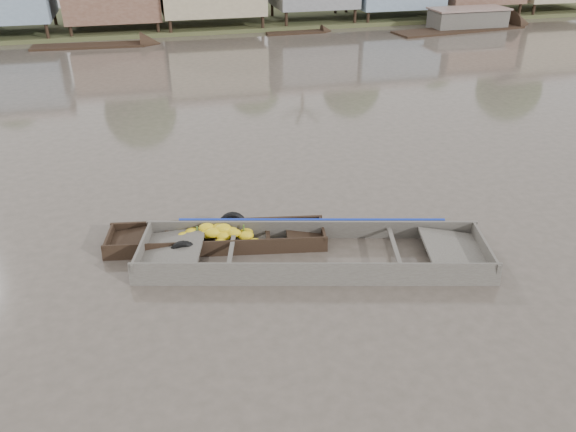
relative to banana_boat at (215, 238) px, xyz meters
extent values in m
plane|color=#453E35|center=(1.22, -1.81, -0.13)|extent=(120.00, 120.00, 0.00)
cube|color=#384723|center=(1.22, 31.19, -0.13)|extent=(120.00, 12.00, 0.50)
cube|color=black|center=(0.06, 0.00, -0.21)|extent=(5.23, 1.87, 0.08)
cube|color=black|center=(0.16, 0.55, -0.01)|extent=(5.20, 1.06, 0.49)
cube|color=black|center=(-0.04, -0.55, -0.01)|extent=(5.20, 1.06, 0.49)
cube|color=black|center=(2.59, -0.45, -0.01)|extent=(0.26, 1.13, 0.46)
cube|color=black|center=(2.15, -0.37, 0.05)|extent=(1.05, 1.13, 0.18)
cube|color=black|center=(-2.47, 0.45, -0.01)|extent=(0.26, 1.13, 0.46)
cube|color=black|center=(-2.03, 0.37, 0.05)|extent=(1.05, 1.13, 0.18)
cube|color=black|center=(-1.15, 0.21, 0.09)|extent=(0.29, 1.10, 0.05)
cube|color=black|center=(1.27, -0.22, 0.09)|extent=(0.29, 1.10, 0.05)
ellipsoid|color=yellow|center=(-0.13, 0.15, 0.16)|extent=(0.41, 0.32, 0.23)
ellipsoid|color=yellow|center=(0.46, -0.22, 0.21)|extent=(0.36, 0.28, 0.20)
ellipsoid|color=yellow|center=(0.69, 0.15, 0.06)|extent=(0.40, 0.31, 0.22)
ellipsoid|color=yellow|center=(-0.06, 0.20, 0.15)|extent=(0.41, 0.32, 0.23)
ellipsoid|color=yellow|center=(0.73, -0.25, 0.11)|extent=(0.43, 0.33, 0.24)
ellipsoid|color=yellow|center=(0.10, 0.08, 0.25)|extent=(0.36, 0.28, 0.20)
ellipsoid|color=yellow|center=(0.88, -0.47, 0.02)|extent=(0.39, 0.30, 0.22)
ellipsoid|color=yellow|center=(-0.76, 0.27, 0.06)|extent=(0.42, 0.33, 0.24)
ellipsoid|color=yellow|center=(-0.79, 0.10, 0.00)|extent=(0.36, 0.28, 0.20)
ellipsoid|color=yellow|center=(0.83, 0.06, 0.10)|extent=(0.46, 0.35, 0.25)
ellipsoid|color=yellow|center=(-0.17, 0.09, 0.26)|extent=(0.44, 0.34, 0.25)
ellipsoid|color=yellow|center=(0.20, -0.06, 0.26)|extent=(0.47, 0.37, 0.26)
ellipsoid|color=yellow|center=(0.03, 0.12, 0.18)|extent=(0.44, 0.34, 0.25)
ellipsoid|color=yellow|center=(-0.59, -0.16, 0.02)|extent=(0.45, 0.35, 0.25)
ellipsoid|color=yellow|center=(0.38, -0.11, 0.19)|extent=(0.43, 0.33, 0.24)
ellipsoid|color=yellow|center=(-0.04, 0.25, 0.12)|extent=(0.38, 0.29, 0.21)
ellipsoid|color=yellow|center=(-0.15, 0.31, 0.15)|extent=(0.37, 0.29, 0.21)
ellipsoid|color=yellow|center=(-0.57, -0.08, 0.08)|extent=(0.41, 0.32, 0.23)
ellipsoid|color=yellow|center=(-0.64, -0.15, 0.04)|extent=(0.46, 0.35, 0.25)
ellipsoid|color=yellow|center=(-0.71, 0.10, 0.08)|extent=(0.47, 0.36, 0.26)
ellipsoid|color=yellow|center=(0.11, -0.11, 0.18)|extent=(0.42, 0.32, 0.23)
ellipsoid|color=yellow|center=(-0.15, -0.04, 0.19)|extent=(0.43, 0.34, 0.24)
ellipsoid|color=yellow|center=(-0.51, 0.16, 0.16)|extent=(0.40, 0.31, 0.22)
ellipsoid|color=yellow|center=(-0.05, -0.13, 0.23)|extent=(0.44, 0.34, 0.25)
ellipsoid|color=yellow|center=(0.20, -0.20, 0.14)|extent=(0.40, 0.31, 0.22)
ellipsoid|color=yellow|center=(-0.65, -0.06, 0.08)|extent=(0.46, 0.36, 0.26)
ellipsoid|color=yellow|center=(0.10, -0.32, 0.05)|extent=(0.38, 0.29, 0.21)
cylinder|color=#3F6626|center=(-0.40, 0.08, 0.26)|extent=(0.04, 0.04, 0.17)
cylinder|color=#3F6626|center=(0.25, -0.03, 0.26)|extent=(0.04, 0.04, 0.17)
cylinder|color=#3F6626|center=(0.70, -0.12, 0.26)|extent=(0.04, 0.04, 0.17)
torus|color=black|center=(0.54, 0.56, 0.01)|extent=(0.73, 0.29, 0.71)
torus|color=black|center=(-0.78, -0.49, 0.01)|extent=(0.68, 0.28, 0.66)
cube|color=#413C37|center=(2.10, -1.31, -0.21)|extent=(8.02, 3.60, 0.08)
cube|color=#413C37|center=(2.34, -0.38, 0.07)|extent=(7.80, 2.17, 0.64)
cube|color=#413C37|center=(1.86, -2.24, 0.07)|extent=(7.80, 2.17, 0.64)
cube|color=#413C37|center=(5.90, -2.29, 0.07)|extent=(0.55, 1.91, 0.61)
cube|color=#413C37|center=(5.24, -2.12, 0.14)|extent=(1.74, 1.97, 0.25)
cube|color=#413C37|center=(-1.70, -0.33, 0.07)|extent=(0.55, 1.91, 0.61)
cube|color=#413C37|center=(-1.03, -0.50, 0.14)|extent=(1.74, 1.97, 0.25)
cube|color=#413C37|center=(0.29, -0.84, 0.19)|extent=(0.57, 1.85, 0.05)
cube|color=#413C37|center=(3.92, -1.78, 0.19)|extent=(0.57, 1.85, 0.05)
cube|color=#665E54|center=(2.10, -1.31, -0.16)|extent=(6.16, 2.98, 0.02)
cube|color=#0E2595|center=(2.36, -0.32, 0.31)|extent=(6.30, 1.71, 0.16)
torus|color=olive|center=(4.79, -2.33, -0.14)|extent=(0.45, 0.45, 0.06)
torus|color=olive|center=(4.79, -2.33, -0.09)|extent=(0.36, 0.36, 0.06)
cube|color=black|center=(8.61, 24.31, -0.18)|extent=(3.82, 0.86, 0.35)
cube|color=black|center=(-4.09, 23.55, -0.18)|extent=(6.51, 1.87, 0.35)
cube|color=black|center=(19.30, 22.58, -0.18)|extent=(9.40, 3.22, 0.35)
cube|color=black|center=(20.22, 23.19, 0.42)|extent=(5.00, 2.00, 1.20)
camera|label=1|loc=(-1.17, -11.72, 7.06)|focal=35.00mm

